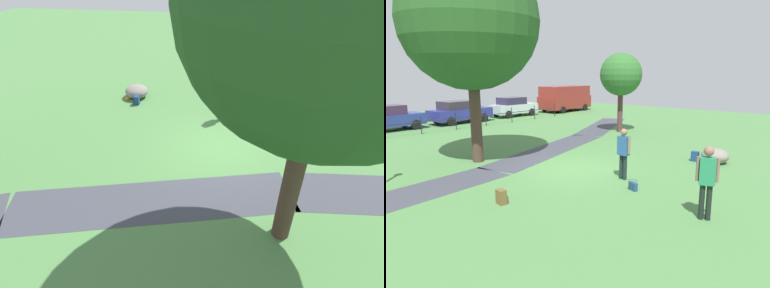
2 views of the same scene
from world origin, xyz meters
TOP-DOWN VIEW (x-y plane):
  - ground_plane at (0.00, 0.00)m, footprint 48.00×48.00m
  - footpath_segment_mid at (1.85, 2.88)m, footprint 8.18×3.66m
  - footpath_segment_far at (9.39, 5.48)m, footprint 8.02×4.79m
  - large_shade_tree at (-1.59, 3.54)m, footprint 5.16×5.16m
  - young_tree_near_path at (8.12, 3.28)m, footprint 2.47×2.47m
  - lawn_boulder at (4.25, -3.75)m, footprint 1.07×1.08m
  - woman_with_handbag at (0.14, -2.18)m, footprint 0.28×0.52m
  - man_near_boulder at (-1.35, -5.48)m, footprint 0.36×0.49m
  - handbag_on_grass at (-0.62, -3.04)m, footprint 0.36×0.36m
  - backpack_by_boulder at (4.05, -3.04)m, footprint 0.28×0.29m
  - spare_backpack_on_lawn at (-3.87, -0.95)m, footprint 0.29×0.31m
  - frisbee_on_grass at (4.66, -3.56)m, footprint 0.28×0.28m
  - park_fence at (0.00, 11.50)m, footprint 22.05×0.05m
  - parked_wagon_silver at (-0.69, 14.12)m, footprint 3.92×1.87m
  - parked_sedan_grey at (4.03, 14.05)m, footprint 4.38×2.02m
  - parked_suv_orange at (8.96, 14.17)m, footprint 3.89×1.72m
  - delivery_van at (14.70, 13.73)m, footprint 5.15×2.51m

SIDE VIEW (x-z plane):
  - ground_plane at x=0.00m, z-range 0.00..0.00m
  - footpath_segment_mid at x=1.85m, z-range 0.00..0.01m
  - footpath_segment_far at x=9.39m, z-range 0.00..0.01m
  - frisbee_on_grass at x=4.66m, z-range 0.00..0.02m
  - handbag_on_grass at x=-0.62m, z-range -0.01..0.29m
  - backpack_by_boulder at x=4.05m, z-range -0.01..0.39m
  - spare_backpack_on_lawn at x=-3.87m, z-range -0.01..0.39m
  - lawn_boulder at x=4.25m, z-range 0.00..0.58m
  - park_fence at x=0.00m, z-range 0.10..1.15m
  - parked_wagon_silver at x=-0.69m, z-range 0.02..1.58m
  - parked_suv_orange at x=8.96m, z-range 0.02..1.58m
  - parked_sedan_grey at x=4.03m, z-range 0.03..1.59m
  - woman_with_handbag at x=0.14m, z-range 0.14..1.83m
  - man_near_boulder at x=-1.35m, z-range 0.15..1.96m
  - delivery_van at x=14.70m, z-range 0.11..2.41m
  - young_tree_near_path at x=8.12m, z-range 1.04..5.67m
  - large_shade_tree at x=-1.59m, z-range 1.38..9.33m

